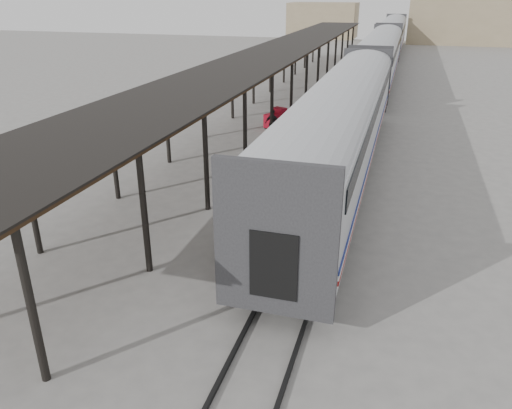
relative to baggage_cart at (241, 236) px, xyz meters
The scene contains 11 objects.
ground 1.28m from the baggage_cart, behind, with size 160.00×160.00×0.00m, color slate.
train 34.03m from the baggage_cart, 86.46° to the left, with size 3.45×76.01×4.01m.
canopy 24.76m from the baggage_cart, 100.56° to the left, with size 4.90×64.30×4.15m.
rails 34.18m from the baggage_cart, 86.47° to the left, with size 1.54×150.00×0.12m.
building_far 79.24m from the baggage_cart, 80.62° to the left, with size 18.00×10.00×8.00m, color tan.
building_left 82.89m from the baggage_cart, 97.70° to the left, with size 12.00×8.00×6.00m, color tan.
baggage_cart is the anchor object (origin of this frame).
suitcase_stack 0.55m from the baggage_cart, 128.38° to the left, with size 1.19×1.27×0.58m.
luggage_tug 16.67m from the baggage_cart, 100.44° to the left, with size 1.36×1.64×1.25m.
porter 1.23m from the baggage_cart, 80.85° to the right, with size 0.60×0.39×1.65m, color navy.
pedestrian 14.35m from the baggage_cart, 100.59° to the left, with size 0.99×0.41×1.68m, color black.
Camera 1 is at (5.76, -14.14, 8.18)m, focal length 35.00 mm.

